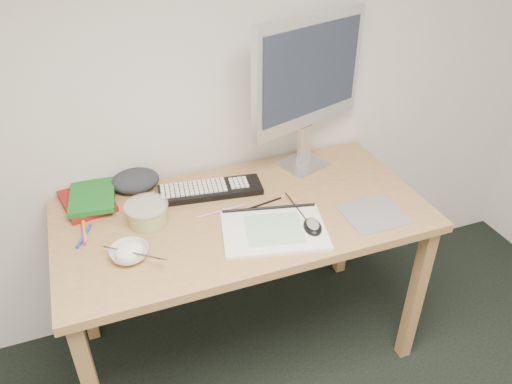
# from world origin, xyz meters

# --- Properties ---
(desk) EXTENTS (1.40, 0.70, 0.75)m
(desk) POSITION_xyz_m (0.09, 1.43, 0.67)
(desk) COLOR tan
(desk) RESTS_ON ground
(mousepad) EXTENTS (0.23, 0.21, 0.00)m
(mousepad) POSITION_xyz_m (0.55, 1.24, 0.75)
(mousepad) COLOR slate
(mousepad) RESTS_ON desk
(sketchpad) EXTENTS (0.42, 0.34, 0.01)m
(sketchpad) POSITION_xyz_m (0.16, 1.28, 0.76)
(sketchpad) COLOR silver
(sketchpad) RESTS_ON desk
(keyboard) EXTENTS (0.43, 0.19, 0.02)m
(keyboard) POSITION_xyz_m (0.02, 1.60, 0.76)
(keyboard) COLOR black
(keyboard) RESTS_ON desk
(monitor) EXTENTS (0.54, 0.22, 0.65)m
(monitor) POSITION_xyz_m (0.46, 1.67, 1.15)
(monitor) COLOR silver
(monitor) RESTS_ON desk
(mouse) EXTENTS (0.09, 0.12, 0.04)m
(mouse) POSITION_xyz_m (0.29, 1.23, 0.78)
(mouse) COLOR black
(mouse) RESTS_ON sketchpad
(rice_bowl) EXTENTS (0.13, 0.13, 0.04)m
(rice_bowl) POSITION_xyz_m (-0.35, 1.31, 0.77)
(rice_bowl) COLOR white
(rice_bowl) RESTS_ON desk
(chopsticks) EXTENTS (0.19, 0.16, 0.02)m
(chopsticks) POSITION_xyz_m (-0.34, 1.28, 0.79)
(chopsticks) COLOR silver
(chopsticks) RESTS_ON rice_bowl
(fruit_tub) EXTENTS (0.19, 0.19, 0.08)m
(fruit_tub) POSITION_xyz_m (-0.25, 1.49, 0.79)
(fruit_tub) COLOR #F1CE55
(fruit_tub) RESTS_ON desk
(book_red) EXTENTS (0.22, 0.26, 0.02)m
(book_red) POSITION_xyz_m (-0.45, 1.70, 0.76)
(book_red) COLOR maroon
(book_red) RESTS_ON desk
(book_green) EXTENTS (0.19, 0.25, 0.02)m
(book_green) POSITION_xyz_m (-0.43, 1.69, 0.78)
(book_green) COLOR #18601E
(book_green) RESTS_ON book_red
(cloth_lump) EXTENTS (0.18, 0.16, 0.07)m
(cloth_lump) POSITION_xyz_m (-0.26, 1.75, 0.78)
(cloth_lump) COLOR #222529
(cloth_lump) RESTS_ON desk
(pencil_pink) EXTENTS (0.19, 0.02, 0.01)m
(pencil_pink) POSITION_xyz_m (0.02, 1.46, 0.75)
(pencil_pink) COLOR pink
(pencil_pink) RESTS_ON desk
(pencil_tan) EXTENTS (0.18, 0.09, 0.01)m
(pencil_tan) POSITION_xyz_m (0.11, 1.43, 0.75)
(pencil_tan) COLOR tan
(pencil_tan) RESTS_ON desk
(pencil_black) EXTENTS (0.19, 0.04, 0.01)m
(pencil_black) POSITION_xyz_m (0.17, 1.45, 0.75)
(pencil_black) COLOR black
(pencil_black) RESTS_ON desk
(marker_blue) EXTENTS (0.07, 0.12, 0.01)m
(marker_blue) POSITION_xyz_m (-0.49, 1.48, 0.76)
(marker_blue) COLOR #203AAD
(marker_blue) RESTS_ON desk
(marker_orange) EXTENTS (0.01, 0.14, 0.01)m
(marker_orange) POSITION_xyz_m (-0.48, 1.51, 0.76)
(marker_orange) COLOR orange
(marker_orange) RESTS_ON desk
(marker_purple) EXTENTS (0.01, 0.12, 0.01)m
(marker_purple) POSITION_xyz_m (-0.49, 1.50, 0.76)
(marker_purple) COLOR #722790
(marker_purple) RESTS_ON desk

